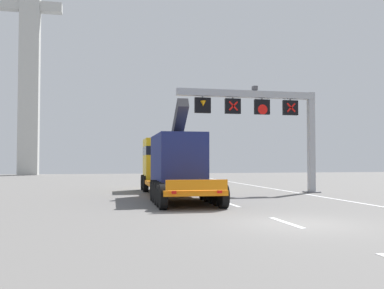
{
  "coord_description": "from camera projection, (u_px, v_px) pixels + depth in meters",
  "views": [
    {
      "loc": [
        -6.54,
        -13.44,
        2.14
      ],
      "look_at": [
        -1.31,
        10.61,
        3.05
      ],
      "focal_mm": 40.12,
      "sensor_mm": 36.0,
      "label": 1
    }
  ],
  "objects": [
    {
      "name": "ground",
      "position": [
        297.0,
        224.0,
        14.44
      ],
      "size": [
        112.0,
        112.0,
        0.0
      ],
      "primitive_type": "plane",
      "color": "slate"
    },
    {
      "name": "lane_markings",
      "position": [
        182.0,
        188.0,
        33.01
      ],
      "size": [
        0.2,
        52.75,
        0.01
      ],
      "color": "silver",
      "rests_on": "ground"
    },
    {
      "name": "edge_line_right",
      "position": [
        302.0,
        194.0,
        27.47
      ],
      "size": [
        0.2,
        63.0,
        0.01
      ],
      "primitive_type": "cube",
      "color": "silver",
      "rests_on": "ground"
    },
    {
      "name": "overhead_lane_gantry",
      "position": [
        266.0,
        112.0,
        27.9
      ],
      "size": [
        9.56,
        0.9,
        6.95
      ],
      "color": "#9EA0A5",
      "rests_on": "ground"
    },
    {
      "name": "heavy_haul_truck_orange",
      "position": [
        171.0,
        163.0,
        26.11
      ],
      "size": [
        3.36,
        14.12,
        5.3
      ],
      "color": "orange",
      "rests_on": "ground"
    },
    {
      "name": "bridge_pylon_distant",
      "position": [
        30.0,
        36.0,
        62.98
      ],
      "size": [
        9.0,
        2.0,
        40.01
      ],
      "color": "#B7B7B2",
      "rests_on": "ground"
    }
  ]
}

